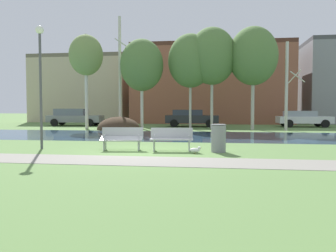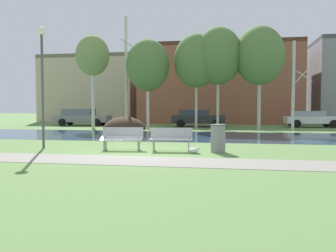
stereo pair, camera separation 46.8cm
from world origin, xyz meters
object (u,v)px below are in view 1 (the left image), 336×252
(bench_right, at_px, (172,139))
(trash_bin, at_px, (219,138))
(parked_hatch_third_white, at_px, (303,118))
(seagull, at_px, (195,150))
(parked_van_nearest_grey, at_px, (74,117))
(streetlamp, at_px, (40,66))
(bench_left, at_px, (122,138))
(parked_sedan_second_dark, at_px, (191,118))

(bench_right, xyz_separation_m, trash_bin, (1.75, -0.06, 0.06))
(trash_bin, xyz_separation_m, parked_hatch_third_white, (6.76, 17.57, 0.19))
(seagull, height_order, parked_van_nearest_grey, parked_van_nearest_grey)
(streetlamp, height_order, parked_hatch_third_white, streetlamp)
(bench_left, xyz_separation_m, parked_sedan_second_dark, (1.29, 16.73, 0.29))
(parked_van_nearest_grey, distance_m, parked_sedan_second_dark, 10.27)
(bench_left, relative_size, streetlamp, 0.34)
(bench_left, xyz_separation_m, trash_bin, (3.68, -0.06, 0.06))
(bench_right, height_order, seagull, bench_right)
(seagull, relative_size, parked_hatch_third_white, 0.10)
(trash_bin, relative_size, parked_sedan_second_dark, 0.23)
(bench_right, relative_size, parked_sedan_second_dark, 0.37)
(seagull, bearing_deg, streetlamp, 174.31)
(bench_right, bearing_deg, parked_van_nearest_grey, 123.16)
(bench_left, relative_size, parked_van_nearest_grey, 0.34)
(seagull, distance_m, streetlamp, 6.94)
(bench_right, xyz_separation_m, parked_sedan_second_dark, (-0.64, 16.73, 0.29))
(bench_left, distance_m, parked_hatch_third_white, 20.38)
(trash_bin, bearing_deg, parked_van_nearest_grey, 127.06)
(parked_van_nearest_grey, xyz_separation_m, parked_hatch_third_white, (19.42, 0.81, -0.06))
(bench_left, distance_m, bench_right, 1.93)
(bench_left, distance_m, parked_sedan_second_dark, 16.78)
(trash_bin, height_order, parked_sedan_second_dark, parked_sedan_second_dark)
(bench_left, distance_m, streetlamp, 4.32)
(bench_right, distance_m, parked_sedan_second_dark, 16.74)
(trash_bin, xyz_separation_m, parked_van_nearest_grey, (-12.66, 16.76, 0.25))
(bench_left, bearing_deg, trash_bin, -1.00)
(streetlamp, xyz_separation_m, parked_hatch_third_white, (13.72, 17.51, -2.56))
(trash_bin, bearing_deg, streetlamp, 179.51)
(trash_bin, height_order, seagull, trash_bin)
(trash_bin, distance_m, streetlamp, 7.49)
(streetlamp, distance_m, parked_van_nearest_grey, 17.82)
(bench_right, relative_size, parked_hatch_third_white, 0.38)
(streetlamp, bearing_deg, parked_sedan_second_dark, 74.70)
(trash_bin, bearing_deg, parked_hatch_third_white, 68.96)
(bench_left, height_order, streetlamp, streetlamp)
(parked_hatch_third_white, bearing_deg, seagull, -112.68)
(parked_hatch_third_white, bearing_deg, streetlamp, -128.09)
(parked_sedan_second_dark, bearing_deg, streetlamp, -105.30)
(trash_bin, distance_m, parked_hatch_third_white, 18.82)
(bench_right, height_order, trash_bin, trash_bin)
(parked_sedan_second_dark, bearing_deg, seagull, -84.81)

